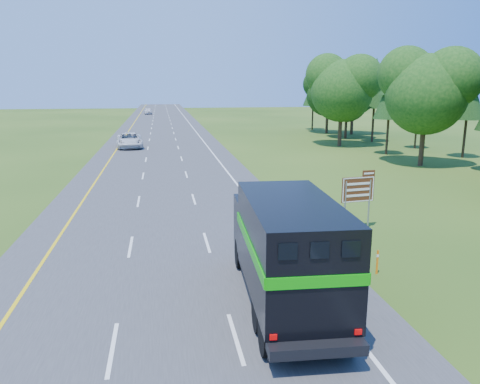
{
  "coord_description": "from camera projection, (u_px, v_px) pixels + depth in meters",
  "views": [
    {
      "loc": [
        -0.19,
        -10.77,
        7.6
      ],
      "look_at": [
        4.08,
        14.5,
        1.7
      ],
      "focal_mm": 35.0,
      "sensor_mm": 36.0,
      "label": 1
    }
  ],
  "objects": [
    {
      "name": "exit_sign",
      "position": [
        358.0,
        192.0,
        24.65
      ],
      "size": [
        1.88,
        0.29,
        3.21
      ],
      "rotation": [
        0.0,
        0.0,
        0.12
      ],
      "color": "gray",
      "rests_on": "ground"
    },
    {
      "name": "far_car",
      "position": [
        148.0,
        111.0,
        122.33
      ],
      "size": [
        2.19,
        4.78,
        1.59
      ],
      "primitive_type": "imported",
      "rotation": [
        0.0,
        0.0,
        0.07
      ],
      "color": "silver",
      "rests_on": "road"
    },
    {
      "name": "delineator",
      "position": [
        377.0,
        261.0,
        19.1
      ],
      "size": [
        0.08,
        0.05,
        1.03
      ],
      "color": "orange",
      "rests_on": "ground"
    },
    {
      "name": "lane_markings",
      "position": [
        163.0,
        145.0,
        60.12
      ],
      "size": [
        11.15,
        260.0,
        0.01
      ],
      "color": "yellow",
      "rests_on": "road"
    },
    {
      "name": "tree_wall_right",
      "position": [
        443.0,
        102.0,
        43.78
      ],
      "size": [
        16.0,
        100.0,
        12.0
      ],
      "primitive_type": null,
      "color": "#103A10",
      "rests_on": "ground"
    },
    {
      "name": "white_suv",
      "position": [
        129.0,
        140.0,
        57.39
      ],
      "size": [
        3.5,
        6.71,
        1.81
      ],
      "primitive_type": "imported",
      "rotation": [
        0.0,
        0.0,
        0.08
      ],
      "color": "silver",
      "rests_on": "road"
    },
    {
      "name": "horse_truck",
      "position": [
        286.0,
        248.0,
        16.02
      ],
      "size": [
        3.22,
        9.02,
        3.93
      ],
      "rotation": [
        0.0,
        0.0,
        -0.05
      ],
      "color": "black",
      "rests_on": "road"
    },
    {
      "name": "road",
      "position": [
        163.0,
        145.0,
        60.13
      ],
      "size": [
        15.0,
        260.0,
        0.04
      ],
      "primitive_type": "cube",
      "color": "#38383A",
      "rests_on": "ground"
    }
  ]
}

